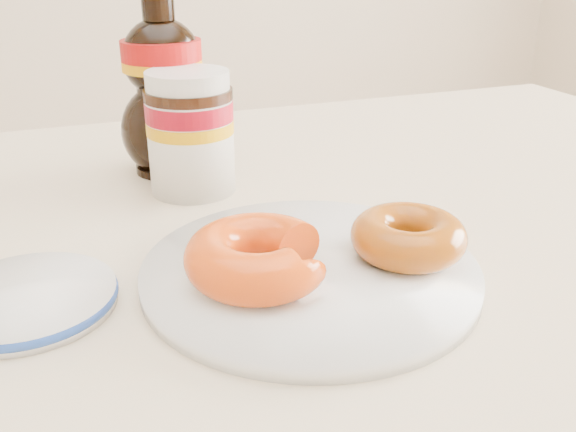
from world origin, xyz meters
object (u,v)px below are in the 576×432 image
object	(u,v)px
donut_bitten	(258,257)
nutella_jar	(190,128)
dining_table	(253,312)
plate	(310,271)
blue_rim_saucer	(27,299)
syrup_bottle	(164,84)
donut_whole	(408,236)

from	to	relation	value
donut_bitten	nutella_jar	world-z (taller)	nutella_jar
donut_bitten	nutella_jar	distance (m)	0.24
dining_table	plate	world-z (taller)	plate
nutella_jar	blue_rim_saucer	size ratio (longest dim) A/B	0.97
donut_bitten	syrup_bottle	size ratio (longest dim) A/B	0.54
plate	blue_rim_saucer	xyz separation A→B (m)	(-0.21, 0.03, 0.00)
dining_table	syrup_bottle	xyz separation A→B (m)	(-0.03, 0.21, 0.19)
plate	blue_rim_saucer	world-z (taller)	same
nutella_jar	syrup_bottle	distance (m)	0.08
donut_whole	dining_table	bearing A→B (deg)	132.53
dining_table	blue_rim_saucer	size ratio (longest dim) A/B	10.50
donut_bitten	syrup_bottle	distance (m)	0.32
plate	dining_table	bearing A→B (deg)	101.35
donut_whole	blue_rim_saucer	world-z (taller)	donut_whole
syrup_bottle	nutella_jar	bearing A→B (deg)	-81.01
dining_table	syrup_bottle	distance (m)	0.28
donut_bitten	nutella_jar	bearing A→B (deg)	75.66
donut_whole	nutella_jar	distance (m)	0.27
dining_table	donut_whole	world-z (taller)	donut_whole
dining_table	blue_rim_saucer	bearing A→B (deg)	-162.13
syrup_bottle	blue_rim_saucer	size ratio (longest dim) A/B	1.53
donut_whole	nutella_jar	size ratio (longest dim) A/B	0.73
nutella_jar	syrup_bottle	xyz separation A→B (m)	(-0.01, 0.07, 0.03)
plate	blue_rim_saucer	bearing A→B (deg)	170.95
plate	donut_whole	bearing A→B (deg)	-9.00
plate	donut_bitten	world-z (taller)	donut_bitten
dining_table	syrup_bottle	size ratio (longest dim) A/B	6.85
donut_bitten	blue_rim_saucer	distance (m)	0.17
donut_whole	nutella_jar	world-z (taller)	nutella_jar
donut_bitten	donut_whole	size ratio (longest dim) A/B	1.18
donut_bitten	dining_table	bearing A→B (deg)	62.21
donut_whole	nutella_jar	xyz separation A→B (m)	(-0.12, 0.24, 0.04)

